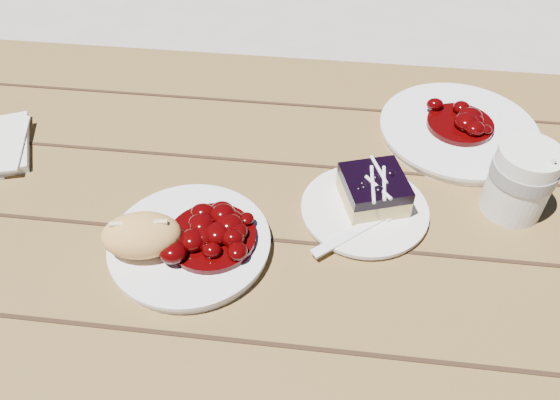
# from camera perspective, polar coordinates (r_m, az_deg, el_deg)

# --- Properties ---
(picnic_table) EXTENTS (2.00, 1.55, 0.75)m
(picnic_table) POSITION_cam_1_polar(r_m,az_deg,el_deg) (0.93, -1.47, -6.81)
(picnic_table) COLOR brown
(picnic_table) RESTS_ON ground
(main_plate) EXTENTS (0.21, 0.21, 0.02)m
(main_plate) POSITION_cam_1_polar(r_m,az_deg,el_deg) (0.75, -9.38, -4.62)
(main_plate) COLOR white
(main_plate) RESTS_ON picnic_table
(goulash_stew) EXTENTS (0.12, 0.12, 0.04)m
(goulash_stew) POSITION_cam_1_polar(r_m,az_deg,el_deg) (0.73, -7.26, -3.08)
(goulash_stew) COLOR #3B0202
(goulash_stew) RESTS_ON main_plate
(bread_roll) EXTENTS (0.11, 0.09, 0.05)m
(bread_roll) POSITION_cam_1_polar(r_m,az_deg,el_deg) (0.73, -14.26, -3.58)
(bread_roll) COLOR #DFA455
(bread_roll) RESTS_ON main_plate
(dessert_plate) EXTENTS (0.18, 0.18, 0.01)m
(dessert_plate) POSITION_cam_1_polar(r_m,az_deg,el_deg) (0.80, 8.80, -1.07)
(dessert_plate) COLOR white
(dessert_plate) RESTS_ON picnic_table
(blueberry_cake) EXTENTS (0.11, 0.11, 0.05)m
(blueberry_cake) POSITION_cam_1_polar(r_m,az_deg,el_deg) (0.79, 9.76, 1.10)
(blueberry_cake) COLOR #F0D783
(blueberry_cake) RESTS_ON dessert_plate
(fork_dessert) EXTENTS (0.14, 0.12, 0.00)m
(fork_dessert) POSITION_cam_1_polar(r_m,az_deg,el_deg) (0.75, 7.30, -3.56)
(fork_dessert) COLOR white
(fork_dessert) RESTS_ON dessert_plate
(coffee_cup) EXTENTS (0.09, 0.09, 0.11)m
(coffee_cup) POSITION_cam_1_polar(r_m,az_deg,el_deg) (0.83, 23.81, 1.86)
(coffee_cup) COLOR white
(coffee_cup) RESTS_ON picnic_table
(second_plate) EXTENTS (0.25, 0.25, 0.02)m
(second_plate) POSITION_cam_1_polar(r_m,az_deg,el_deg) (0.97, 18.10, 6.90)
(second_plate) COLOR white
(second_plate) RESTS_ON picnic_table
(second_stew) EXTENTS (0.11, 0.11, 0.04)m
(second_stew) POSITION_cam_1_polar(r_m,az_deg,el_deg) (0.95, 18.49, 8.26)
(second_stew) COLOR #3B0202
(second_stew) RESTS_ON second_plate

